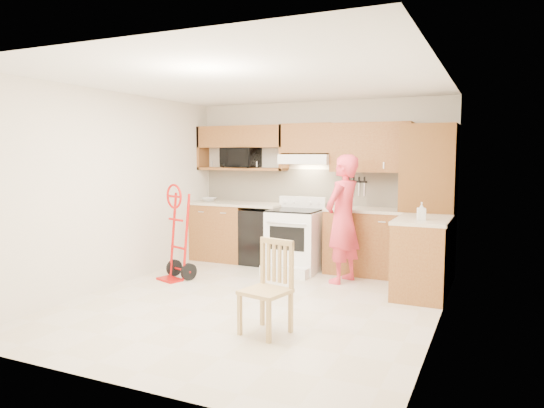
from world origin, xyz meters
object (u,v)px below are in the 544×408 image
Objects in this scene: microwave at (241,158)px; hand_truck at (175,237)px; person at (343,219)px; range at (293,235)px; dining_chair at (265,288)px.

microwave reaches higher than hand_truck.
microwave is 2.20m from person.
microwave is 0.49× the size of hand_truck.
person is at bearing 41.40° from hand_truck.
hand_truck reaches higher than range.
person is (1.92, -0.74, -0.80)m from microwave.
dining_chair is at bearing -53.40° from microwave.
range reaches higher than dining_chair.
range is 2.55m from dining_chair.
person is at bearing 99.81° from dining_chair.
person is 1.45× the size of hand_truck.
hand_truck is at bearing 158.23° from dining_chair.
hand_truck is at bearing -92.45° from microwave.
hand_truck is at bearing -54.08° from person.
range is at bearing 60.13° from hand_truck.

